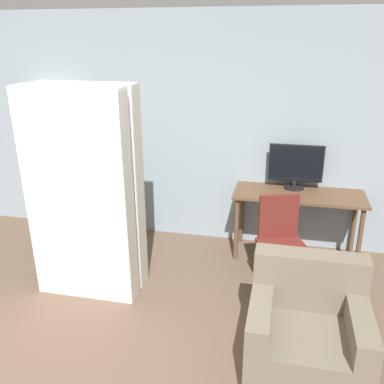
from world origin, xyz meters
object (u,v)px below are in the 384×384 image
Objects in this scene: bookshelf at (57,159)px; armchair at (307,332)px; office_chair at (281,254)px; mattress_near at (80,198)px; mattress_far at (93,188)px; monitor at (296,165)px.

bookshelf reaches higher than armchair.
office_chair is at bearing 101.87° from armchair.
armchair is (0.22, -1.07, -0.08)m from office_chair.
mattress_near is (1.06, -1.45, 0.09)m from bookshelf.
mattress_near is at bearing -53.87° from bookshelf.
armchair is at bearing -22.46° from mattress_far.
bookshelf is 0.89× the size of mattress_far.
monitor is at bearing 30.52° from mattress_far.
mattress_far is 2.33m from armchair.
mattress_near reaches higher than mattress_far.
mattress_far reaches higher than office_chair.
office_chair is 1.09m from armchair.
monitor is 1.12m from office_chair.
mattress_near is 0.29m from mattress_far.
bookshelf is at bearing 179.38° from monitor.
monitor is at bearing 84.34° from office_chair.
monitor is 0.30× the size of mattress_near.
office_chair is 0.47× the size of mattress_near.
office_chair reaches higher than armchair.
armchair is (3.11, -2.01, -0.60)m from bookshelf.
office_chair is 1.94m from mattress_far.
mattress_far reaches higher than bookshelf.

